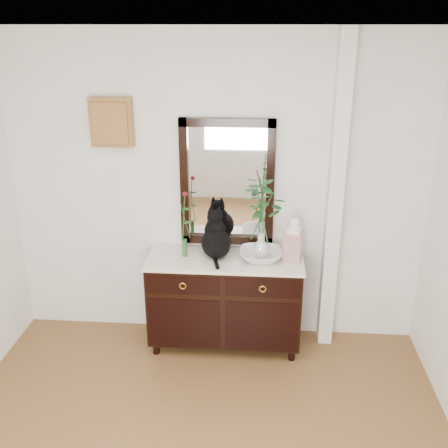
# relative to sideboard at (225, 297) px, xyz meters

# --- Properties ---
(wall_back) EXTENTS (3.60, 0.04, 2.70)m
(wall_back) POSITION_rel_sideboard_xyz_m (-0.10, 0.25, 0.88)
(wall_back) COLOR white
(wall_back) RESTS_ON ground
(pilaster) EXTENTS (0.12, 0.20, 2.70)m
(pilaster) POSITION_rel_sideboard_xyz_m (0.90, 0.17, 0.88)
(pilaster) COLOR white
(pilaster) RESTS_ON ground
(sideboard) EXTENTS (1.33, 0.52, 0.82)m
(sideboard) POSITION_rel_sideboard_xyz_m (0.00, 0.00, 0.00)
(sideboard) COLOR black
(sideboard) RESTS_ON ground
(wall_mirror) EXTENTS (0.80, 0.06, 1.10)m
(wall_mirror) POSITION_rel_sideboard_xyz_m (-0.00, 0.24, 0.97)
(wall_mirror) COLOR black
(wall_mirror) RESTS_ON wall_back
(key_cabinet) EXTENTS (0.35, 0.10, 0.40)m
(key_cabinet) POSITION_rel_sideboard_xyz_m (-0.95, 0.21, 1.48)
(key_cabinet) COLOR brown
(key_cabinet) RESTS_ON wall_back
(cat) EXTENTS (0.35, 0.40, 0.40)m
(cat) POSITION_rel_sideboard_xyz_m (-0.08, 0.04, 0.58)
(cat) COLOR black
(cat) RESTS_ON sideboard
(lotus_bowl) EXTENTS (0.37, 0.37, 0.09)m
(lotus_bowl) POSITION_rel_sideboard_xyz_m (0.30, -0.01, 0.42)
(lotus_bowl) COLOR white
(lotus_bowl) RESTS_ON sideboard
(vase_branches) EXTENTS (0.49, 0.49, 0.78)m
(vase_branches) POSITION_rel_sideboard_xyz_m (0.30, -0.01, 0.79)
(vase_branches) COLOR silver
(vase_branches) RESTS_ON lotus_bowl
(bud_vase_rose) EXTENTS (0.08, 0.08, 0.59)m
(bud_vase_rose) POSITION_rel_sideboard_xyz_m (-0.35, 0.02, 0.67)
(bud_vase_rose) COLOR #295E29
(bud_vase_rose) RESTS_ON sideboard
(ginger_jar) EXTENTS (0.18, 0.18, 0.39)m
(ginger_jar) POSITION_rel_sideboard_xyz_m (0.57, 0.02, 0.57)
(ginger_jar) COLOR silver
(ginger_jar) RESTS_ON sideboard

